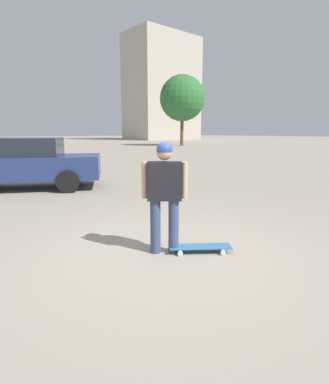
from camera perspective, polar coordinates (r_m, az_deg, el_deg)
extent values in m
plane|color=gray|center=(4.50, 0.00, -11.38)|extent=(220.00, 220.00, 0.00)
cylinder|color=#38476B|center=(4.36, -1.74, -6.59)|extent=(0.15, 0.15, 0.79)
cylinder|color=#38476B|center=(4.36, 1.74, -6.59)|extent=(0.15, 0.15, 0.79)
cube|color=black|center=(4.20, 0.00, 2.09)|extent=(0.46, 0.49, 0.54)
cylinder|color=tan|center=(4.21, -3.83, 2.27)|extent=(0.08, 0.08, 0.52)
cylinder|color=tan|center=(4.21, 3.83, 2.27)|extent=(0.08, 0.08, 0.52)
sphere|color=tan|center=(4.15, 0.00, 7.52)|extent=(0.21, 0.21, 0.21)
sphere|color=#2D4799|center=(4.15, 0.00, 8.04)|extent=(0.22, 0.22, 0.22)
cube|color=#336693|center=(4.51, 6.82, -10.27)|extent=(0.74, 0.87, 0.01)
cylinder|color=silver|center=(4.36, 3.02, -11.62)|extent=(0.07, 0.08, 0.08)
cylinder|color=silver|center=(4.61, 2.65, -10.31)|extent=(0.07, 0.08, 0.08)
cylinder|color=silver|center=(4.46, 11.11, -11.25)|extent=(0.07, 0.08, 0.08)
cylinder|color=silver|center=(4.71, 10.30, -10.00)|extent=(0.07, 0.08, 0.08)
cube|color=navy|center=(10.17, -25.46, 4.31)|extent=(3.83, 4.88, 0.69)
cube|color=#1E232D|center=(10.10, -25.12, 7.80)|extent=(2.40, 2.59, 0.54)
cylinder|color=black|center=(9.08, -17.93, 1.93)|extent=(0.51, 0.67, 0.66)
cylinder|color=black|center=(10.78, -16.71, 3.43)|extent=(0.51, 0.67, 0.66)
cube|color=#B2A899|center=(69.07, -0.46, 19.02)|extent=(9.52, 15.12, 21.70)
cylinder|color=brown|center=(38.23, 3.34, 11.67)|extent=(0.40, 0.40, 3.81)
sphere|color=#2D6B33|center=(38.44, 3.41, 17.42)|extent=(5.55, 5.55, 5.55)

